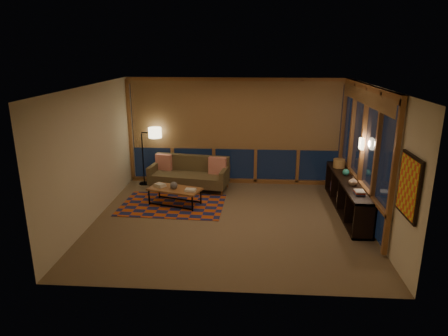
# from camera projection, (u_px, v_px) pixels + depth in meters

# --- Properties ---
(floor) EXTENTS (5.50, 5.00, 0.01)m
(floor) POSITION_uv_depth(u_px,v_px,m) (229.00, 220.00, 8.16)
(floor) COLOR #77694B
(floor) RESTS_ON ground
(ceiling) EXTENTS (5.50, 5.00, 0.01)m
(ceiling) POSITION_uv_depth(u_px,v_px,m) (230.00, 86.00, 7.38)
(ceiling) COLOR beige
(ceiling) RESTS_ON walls
(walls) EXTENTS (5.51, 5.01, 2.70)m
(walls) POSITION_uv_depth(u_px,v_px,m) (230.00, 157.00, 7.77)
(walls) COLOR beige
(walls) RESTS_ON floor
(window_wall_back) EXTENTS (5.30, 0.16, 2.60)m
(window_wall_back) POSITION_uv_depth(u_px,v_px,m) (235.00, 132.00, 10.09)
(window_wall_back) COLOR #9F6133
(window_wall_back) RESTS_ON walls
(window_wall_right) EXTENTS (0.16, 3.70, 2.60)m
(window_wall_right) POSITION_uv_depth(u_px,v_px,m) (362.00, 152.00, 8.17)
(window_wall_right) COLOR #9F6133
(window_wall_right) RESTS_ON walls
(wall_art) EXTENTS (0.06, 0.74, 0.94)m
(wall_art) POSITION_uv_depth(u_px,v_px,m) (409.00, 186.00, 5.80)
(wall_art) COLOR #E1441D
(wall_art) RESTS_ON walls
(wall_sconce) EXTENTS (0.12, 0.18, 0.22)m
(wall_sconce) POSITION_uv_depth(u_px,v_px,m) (362.00, 144.00, 7.97)
(wall_sconce) COLOR #FFF0B6
(wall_sconce) RESTS_ON walls
(sofa) EXTENTS (2.02, 1.07, 0.79)m
(sofa) POSITION_uv_depth(u_px,v_px,m) (189.00, 174.00, 9.91)
(sofa) COLOR olive
(sofa) RESTS_ON floor
(pillow_left) EXTENTS (0.43, 0.23, 0.41)m
(pillow_left) POSITION_uv_depth(u_px,v_px,m) (164.00, 162.00, 10.17)
(pillow_left) COLOR red
(pillow_left) RESTS_ON sofa
(pillow_right) EXTENTS (0.45, 0.20, 0.44)m
(pillow_right) POSITION_uv_depth(u_px,v_px,m) (217.00, 165.00, 9.83)
(pillow_right) COLOR red
(pillow_right) RESTS_ON sofa
(area_rug) EXTENTS (2.33, 1.61, 0.01)m
(area_rug) POSITION_uv_depth(u_px,v_px,m) (172.00, 205.00, 8.95)
(area_rug) COLOR #B64913
(area_rug) RESTS_ON floor
(coffee_table) EXTENTS (1.27, 0.85, 0.39)m
(coffee_table) POSITION_uv_depth(u_px,v_px,m) (175.00, 196.00, 8.94)
(coffee_table) COLOR #9F6133
(coffee_table) RESTS_ON floor
(book_stack_a) EXTENTS (0.32, 0.30, 0.07)m
(book_stack_a) POSITION_uv_depth(u_px,v_px,m) (160.00, 185.00, 8.98)
(book_stack_a) COLOR beige
(book_stack_a) RESTS_ON coffee_table
(book_stack_b) EXTENTS (0.24, 0.20, 0.05)m
(book_stack_b) POSITION_uv_depth(u_px,v_px,m) (191.00, 190.00, 8.72)
(book_stack_b) COLOR beige
(book_stack_b) RESTS_ON coffee_table
(ceramic_pot) EXTENTS (0.23, 0.23, 0.17)m
(ceramic_pot) POSITION_uv_depth(u_px,v_px,m) (174.00, 185.00, 8.82)
(ceramic_pot) COLOR #232327
(ceramic_pot) RESTS_ON coffee_table
(floor_lamp) EXTENTS (0.50, 0.33, 1.49)m
(floor_lamp) POSITION_uv_depth(u_px,v_px,m) (143.00, 156.00, 10.16)
(floor_lamp) COLOR black
(floor_lamp) RESTS_ON floor
(bookshelf) EXTENTS (0.40, 2.85, 0.71)m
(bookshelf) POSITION_uv_depth(u_px,v_px,m) (347.00, 195.00, 8.55)
(bookshelf) COLOR black
(bookshelf) RESTS_ON floor
(basket) EXTENTS (0.31, 0.31, 0.20)m
(basket) POSITION_uv_depth(u_px,v_px,m) (339.00, 163.00, 9.28)
(basket) COLOR olive
(basket) RESTS_ON bookshelf
(teal_bowl) EXTENTS (0.17, 0.17, 0.15)m
(teal_bowl) POSITION_uv_depth(u_px,v_px,m) (346.00, 172.00, 8.69)
(teal_bowl) COLOR #267F6F
(teal_bowl) RESTS_ON bookshelf
(vase) EXTENTS (0.21, 0.21, 0.18)m
(vase) POSITION_uv_depth(u_px,v_px,m) (353.00, 181.00, 8.07)
(vase) COLOR tan
(vase) RESTS_ON bookshelf
(shelf_book_stack) EXTENTS (0.21, 0.25, 0.06)m
(shelf_book_stack) POSITION_uv_depth(u_px,v_px,m) (359.00, 193.00, 7.59)
(shelf_book_stack) COLOR beige
(shelf_book_stack) RESTS_ON bookshelf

